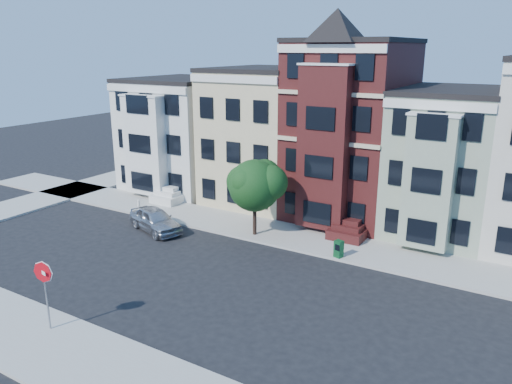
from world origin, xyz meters
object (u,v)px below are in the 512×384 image
Objects in this scene: street_tree at (255,189)px; newspaper_box at (339,249)px; parked_car at (155,220)px; stop_sign at (46,291)px; fire_hydrant at (139,206)px.

street_tree reaches higher than newspaper_box.
stop_sign reaches higher than parked_car.
newspaper_box is at bearing -1.78° from fire_hydrant.
street_tree is at bearing -169.59° from newspaper_box.
fire_hydrant is (-9.94, -0.14, -2.71)m from street_tree.
newspaper_box is (6.00, -0.63, -2.52)m from street_tree.
stop_sign is (8.29, -13.98, 1.44)m from fire_hydrant.
parked_car is at bearing -154.64° from newspaper_box.
fire_hydrant is 0.18× the size of stop_sign.
parked_car is 4.59× the size of newspaper_box.
parked_car is at bearing -32.38° from fire_hydrant.
newspaper_box is at bearing -6.02° from street_tree.
newspaper_box is 15.96m from fire_hydrant.
parked_car is 4.51m from fire_hydrant.
parked_car is 12.30m from newspaper_box.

